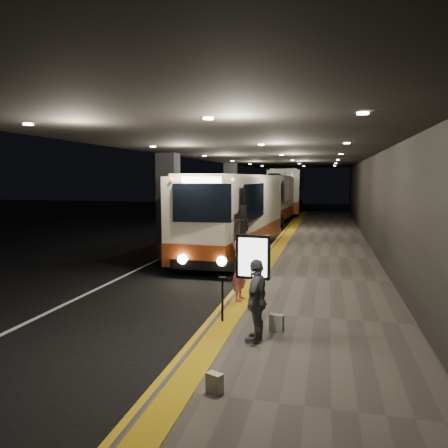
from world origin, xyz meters
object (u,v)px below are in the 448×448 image
at_px(coach_main, 236,217).
at_px(info_sign, 253,258).
at_px(coach_second, 273,201).
at_px(bag_polka, 276,323).
at_px(passenger_boarding, 240,271).
at_px(passenger_waiting_grey, 257,300).
at_px(bag_plain, 215,383).
at_px(coach_third, 285,193).
at_px(stanchion_post, 222,300).

relative_size(coach_main, info_sign, 6.07).
bearing_deg(coach_second, bag_polka, -78.84).
bearing_deg(bag_polka, coach_second, 97.22).
height_order(bag_polka, info_sign, info_sign).
bearing_deg(passenger_boarding, passenger_waiting_grey, -159.56).
distance_m(coach_second, info_sign, 22.63).
xyz_separation_m(coach_second, bag_plain, (2.46, -27.03, -1.35)).
distance_m(coach_third, bag_plain, 36.33).
height_order(passenger_boarding, stanchion_post, passenger_boarding).
xyz_separation_m(bag_polka, bag_plain, (-0.60, -2.87, -0.03)).
height_order(coach_main, passenger_boarding, coach_main).
bearing_deg(passenger_waiting_grey, passenger_boarding, -154.86).
bearing_deg(bag_polka, coach_third, 95.11).
bearing_deg(coach_third, coach_second, -93.90).
height_order(coach_second, bag_plain, coach_second).
relative_size(coach_main, passenger_waiting_grey, 6.70).
relative_size(coach_main, passenger_boarding, 6.94).
distance_m(coach_main, bag_plain, 13.29).
bearing_deg(coach_second, coach_main, -85.85).
xyz_separation_m(coach_third, info_sign, (2.19, -31.70, -0.56)).
relative_size(passenger_boarding, info_sign, 0.87).
relative_size(bag_polka, stanchion_post, 0.37).
distance_m(passenger_waiting_grey, stanchion_post, 1.40).
relative_size(coach_second, passenger_boarding, 6.96).
bearing_deg(bag_plain, info_sign, 92.35).
xyz_separation_m(passenger_boarding, info_sign, (0.42, -0.48, 0.43)).
xyz_separation_m(coach_second, coach_third, (0.08, 9.18, 0.28)).
distance_m(coach_main, stanchion_post, 9.98).
relative_size(bag_polka, info_sign, 0.20).
height_order(coach_third, info_sign, coach_third).
bearing_deg(bag_polka, info_sign, 115.52).
bearing_deg(bag_plain, stanchion_post, 101.51).
bearing_deg(passenger_boarding, bag_polka, -147.73).
height_order(coach_second, passenger_waiting_grey, coach_second).
bearing_deg(passenger_boarding, bag_plain, -170.42).
height_order(coach_third, stanchion_post, coach_third).
bearing_deg(stanchion_post, bag_plain, -78.49).
xyz_separation_m(coach_main, passenger_boarding, (1.80, -8.01, -0.69)).
distance_m(coach_third, info_sign, 31.78).
xyz_separation_m(passenger_boarding, bag_polka, (1.21, -2.13, -0.61)).
height_order(passenger_boarding, bag_plain, passenger_boarding).
bearing_deg(passenger_boarding, info_sign, -135.89).
bearing_deg(info_sign, coach_second, 100.91).
relative_size(bag_plain, stanchion_post, 0.30).
height_order(bag_polka, bag_plain, bag_polka).
xyz_separation_m(passenger_waiting_grey, bag_polka, (0.32, 0.64, -0.64)).
relative_size(coach_second, coach_third, 0.86).
distance_m(coach_second, stanchion_post, 23.90).
xyz_separation_m(info_sign, stanchion_post, (-0.47, -1.29, -0.73)).
bearing_deg(bag_polka, coach_main, 106.54).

